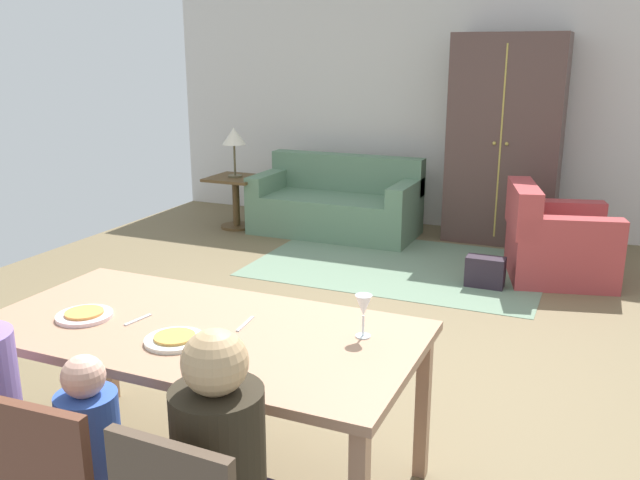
% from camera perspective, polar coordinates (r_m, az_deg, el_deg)
% --- Properties ---
extents(ground_plane, '(7.15, 6.29, 0.02)m').
position_cam_1_polar(ground_plane, '(4.89, 3.93, -7.61)').
color(ground_plane, brown).
extents(back_wall, '(7.15, 0.10, 2.70)m').
position_cam_1_polar(back_wall, '(7.60, 12.39, 11.01)').
color(back_wall, beige).
rests_on(back_wall, ground_plane).
extents(dining_table, '(1.93, 0.96, 0.76)m').
position_cam_1_polar(dining_table, '(3.03, -10.12, -8.37)').
color(dining_table, '#A97B5E').
rests_on(dining_table, ground_plane).
extents(plate_near_man, '(0.25, 0.25, 0.02)m').
position_cam_1_polar(plate_near_man, '(3.23, -19.30, -6.07)').
color(plate_near_man, silver).
rests_on(plate_near_man, dining_table).
extents(pizza_near_man, '(0.17, 0.17, 0.01)m').
position_cam_1_polar(pizza_near_man, '(3.23, -19.33, -5.82)').
color(pizza_near_man, '#E39444').
rests_on(pizza_near_man, plate_near_man).
extents(plate_near_child, '(0.25, 0.25, 0.02)m').
position_cam_1_polar(plate_near_child, '(2.87, -12.18, -8.28)').
color(plate_near_child, white).
rests_on(plate_near_child, dining_table).
extents(pizza_near_child, '(0.17, 0.17, 0.01)m').
position_cam_1_polar(pizza_near_child, '(2.86, -12.20, -8.01)').
color(pizza_near_child, gold).
rests_on(pizza_near_child, plate_near_child).
extents(wine_glass, '(0.07, 0.07, 0.19)m').
position_cam_1_polar(wine_glass, '(2.81, 3.70, -5.70)').
color(wine_glass, silver).
rests_on(wine_glass, dining_table).
extents(fork, '(0.04, 0.15, 0.01)m').
position_cam_1_polar(fork, '(3.13, -15.15, -6.53)').
color(fork, silver).
rests_on(fork, dining_table).
extents(knife, '(0.03, 0.17, 0.01)m').
position_cam_1_polar(knife, '(3.00, -6.34, -7.06)').
color(knife, silver).
rests_on(knife, dining_table).
extents(person_child, '(0.22, 0.29, 0.92)m').
position_cam_1_polar(person_child, '(2.70, -18.13, -18.56)').
color(person_child, '#322D44').
rests_on(person_child, ground_plane).
extents(area_rug, '(2.60, 1.80, 0.01)m').
position_cam_1_polar(area_rug, '(6.33, 6.80, -2.07)').
color(area_rug, slate).
rests_on(area_rug, ground_plane).
extents(couch, '(1.76, 0.86, 0.82)m').
position_cam_1_polar(couch, '(7.35, 1.42, 2.95)').
color(couch, slate).
rests_on(couch, ground_plane).
extents(armchair, '(1.04, 1.04, 0.82)m').
position_cam_1_polar(armchair, '(6.19, 19.23, -0.19)').
color(armchair, '#A63C3D').
rests_on(armchair, ground_plane).
extents(armoire, '(1.10, 0.59, 2.10)m').
position_cam_1_polar(armoire, '(7.17, 15.38, 8.15)').
color(armoire, '#4E3833').
rests_on(armoire, ground_plane).
extents(side_table, '(0.56, 0.56, 0.58)m').
position_cam_1_polar(side_table, '(7.59, -7.13, 3.81)').
color(side_table, '#533B20').
rests_on(side_table, ground_plane).
extents(table_lamp, '(0.26, 0.26, 0.54)m').
position_cam_1_polar(table_lamp, '(7.48, -7.30, 8.55)').
color(table_lamp, brown).
rests_on(table_lamp, side_table).
extents(handbag, '(0.32, 0.16, 0.26)m').
position_cam_1_polar(handbag, '(5.83, 13.80, -2.65)').
color(handbag, '#291E2A').
rests_on(handbag, ground_plane).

